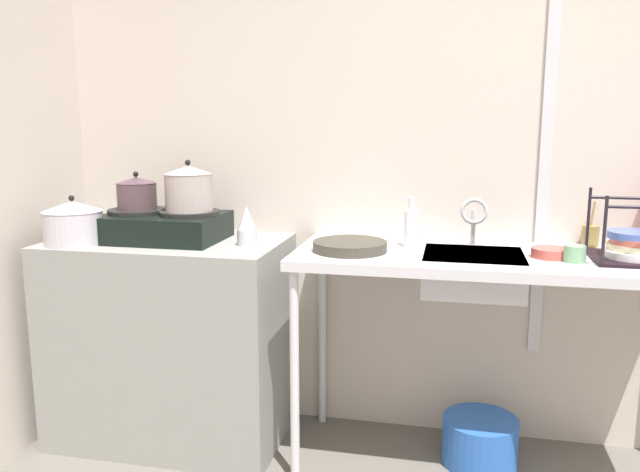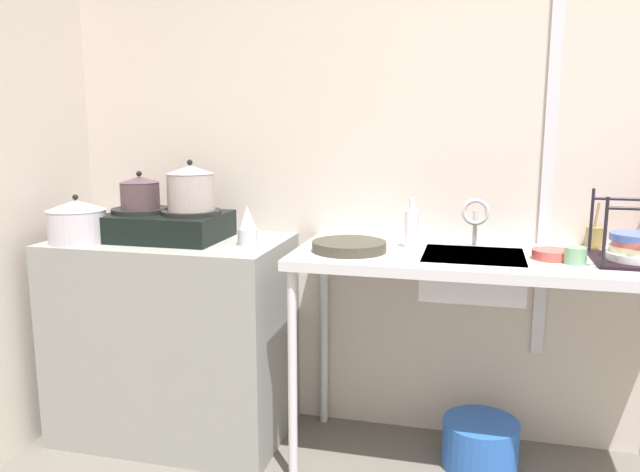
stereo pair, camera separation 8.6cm
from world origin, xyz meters
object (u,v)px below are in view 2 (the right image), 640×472
Objects in this scene: stove at (167,225)px; pot_on_left_burner at (140,192)px; pot_on_right_burner at (191,188)px; utensil_jar at (594,237)px; bottle_by_sink at (411,228)px; small_bowl_on_drainboard at (551,254)px; bucket_on_floor at (480,443)px; dish_rack at (638,249)px; pot_beside_stove at (77,221)px; percolator at (247,226)px; faucet at (475,215)px; frying_pan at (349,246)px; sink_basin at (473,274)px; cup_by_rack at (575,255)px.

pot_on_left_burner reaches higher than stove.
pot_on_right_burner reaches higher than utensil_jar.
small_bowl_on_drainboard is at bearing -9.53° from bottle_by_sink.
dish_rack is at bearing -3.83° from bucket_on_floor.
bucket_on_floor is (1.69, 0.20, -0.89)m from pot_beside_stove.
pot_on_right_burner is at bearing 179.91° from dish_rack.
percolator is 0.82× the size of faucet.
percolator is at bearing 10.97° from pot_beside_stove.
utensil_jar is at bearing 8.32° from pot_on_right_burner.
pot_on_left_burner is at bearing -178.78° from bucket_on_floor.
small_bowl_on_drainboard is 0.85m from bucket_on_floor.
small_bowl_on_drainboard is (0.76, 0.04, -0.00)m from frying_pan.
percolator is 1.41m from utensil_jar.
percolator is 0.56× the size of frying_pan.
frying_pan reaches higher than sink_basin.
stove is at bearing 179.38° from small_bowl_on_drainboard.
pot_beside_stove is at bearing -173.17° from bucket_on_floor.
utensil_jar is (-0.11, 0.24, -0.00)m from dish_rack.
pot_on_right_burner is at bearing 177.12° from cup_by_rack.
pot_beside_stove reaches higher than small_bowl_on_drainboard.
pot_on_left_burner is 1.79m from bucket_on_floor.
stove is 0.83m from frying_pan.
bottle_by_sink is (1.18, 0.07, -0.12)m from pot_on_left_burner.
utensil_jar is (0.11, 0.32, 0.02)m from cup_by_rack.
cup_by_rack is (1.54, -0.08, -0.20)m from pot_on_right_burner.
utensil_jar is 0.96m from bucket_on_floor.
percolator is 1.49m from dish_rack.
percolator is at bearing -176.23° from bucket_on_floor.
dish_rack reaches higher than bottle_by_sink.
frying_pan is 0.96× the size of bucket_on_floor.
frying_pan is (-0.48, -0.05, 0.09)m from sink_basin.
bottle_by_sink is at bearing 172.58° from bucket_on_floor.
percolator is 2.08× the size of cup_by_rack.
pot_on_left_burner is 1.79m from cup_by_rack.
utensil_jar is (0.19, 0.26, 0.03)m from small_bowl_on_drainboard.
faucet is 1.42× the size of small_bowl_on_drainboard.
bucket_on_floor is (0.06, -0.13, -0.93)m from faucet.
percolator is at bearing -7.01° from pot_on_right_burner.
stove is 2.95× the size of pot_on_left_burner.
sink_basin is 4.81× the size of cup_by_rack.
stove is 3.07× the size of percolator.
sink_basin is at bearing -0.34° from pot_on_left_burner.
percolator is at bearing -168.80° from utensil_jar.
stove reaches higher than frying_pan.
cup_by_rack reaches higher than small_bowl_on_drainboard.
small_bowl_on_drainboard is at bearing -0.57° from pot_on_left_burner.
small_bowl_on_drainboard is at bearing 4.60° from pot_beside_stove.
utensil_jar is at bearing 70.32° from cup_by_rack.
bottle_by_sink is 0.74m from utensil_jar.
pot_beside_stove is 1.71× the size of small_bowl_on_drainboard.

